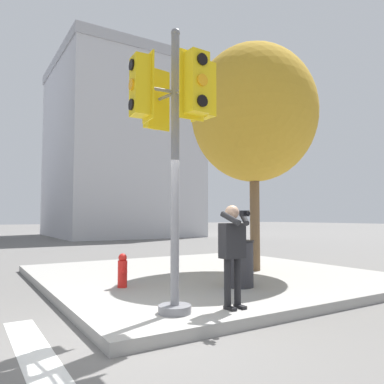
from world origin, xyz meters
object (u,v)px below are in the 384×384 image
(person_photographer, at_px, (233,246))
(trash_bin, at_px, (240,263))
(traffic_signal_pole, at_px, (174,119))
(street_tree, at_px, (254,114))
(fire_hydrant, at_px, (123,271))

(person_photographer, xyz_separation_m, trash_bin, (1.24, 1.38, -0.51))
(traffic_signal_pole, bearing_deg, street_tree, 34.42)
(street_tree, xyz_separation_m, fire_hydrant, (-3.94, -0.41, -3.96))
(trash_bin, bearing_deg, person_photographer, -131.99)
(trash_bin, bearing_deg, street_tree, 41.37)
(street_tree, bearing_deg, fire_hydrant, -174.03)
(traffic_signal_pole, height_order, fire_hydrant, traffic_signal_pole)
(trash_bin, bearing_deg, traffic_signal_pole, -152.52)
(fire_hydrant, bearing_deg, trash_bin, -30.00)
(traffic_signal_pole, relative_size, person_photographer, 2.71)
(traffic_signal_pole, distance_m, person_photographer, 2.22)
(person_photographer, distance_m, street_tree, 5.43)
(street_tree, bearing_deg, person_photographer, -135.78)
(person_photographer, height_order, fire_hydrant, person_photographer)
(street_tree, bearing_deg, traffic_signal_pole, -145.58)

